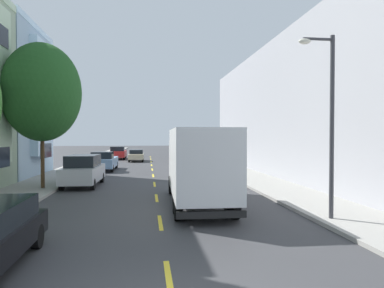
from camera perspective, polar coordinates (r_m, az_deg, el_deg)
ground_plane at (r=35.60m, az=-6.58°, el=-3.71°), size 160.00×160.00×0.00m
sidewalk_left at (r=34.25m, az=-18.52°, el=-3.85°), size 3.20×120.00×0.14m
sidewalk_right at (r=34.44m, az=5.39°, el=-3.76°), size 3.20×120.00×0.14m
lane_centerline_dashes at (r=30.12m, az=-6.44°, el=-4.61°), size 0.14×47.20×0.01m
apartment_block_opposite at (r=29.20m, az=21.78°, el=5.16°), size 10.00×36.00×10.23m
street_tree_second at (r=21.82m, az=-23.31°, el=7.76°), size 4.36×4.36×8.25m
street_lamp at (r=13.39m, az=21.31°, el=4.85°), size 1.35×0.28×6.54m
delivery_box_truck at (r=15.46m, az=1.06°, el=-3.04°), size 2.60×8.06×3.39m
parked_pickup_red at (r=48.19m, az=-11.97°, el=-1.45°), size 2.02×5.31×1.73m
parked_suv_silver at (r=22.64m, az=-17.32°, el=-4.11°), size 2.09×4.85×1.93m
parked_sedan_charcoal at (r=52.96m, az=-2.05°, el=-1.26°), size 1.87×4.53×1.43m
parked_pickup_sky at (r=32.48m, az=-14.17°, el=-2.76°), size 2.07×5.33×1.73m
moving_champagne_sedan at (r=43.59m, az=-9.09°, el=-1.82°), size 1.80×4.50×1.43m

